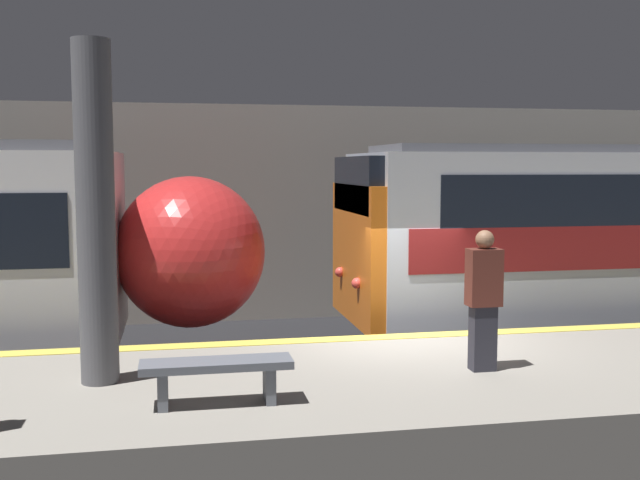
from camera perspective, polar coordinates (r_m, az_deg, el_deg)
The scene contains 6 objects.
ground_plane at distance 10.98m, azimuth 6.07°, elevation -12.63°, with size 120.00×120.00×0.00m, color black.
platform at distance 9.15m, azimuth 9.58°, elevation -12.91°, with size 40.00×3.70×1.09m.
station_rear_barrier at distance 16.87m, azimuth -0.39°, elevation 2.10°, with size 50.00×0.15×4.78m.
support_pillar_near at distance 8.40m, azimuth -16.72°, elevation 1.91°, with size 0.41×0.41×3.70m.
person_walking at distance 8.84m, azimuth 12.35°, elevation -4.27°, with size 0.38×0.24×1.63m.
platform_bench at distance 7.59m, azimuth -7.88°, elevation -9.89°, with size 1.50×0.40×0.45m.
Camera 1 is at (-3.08, -9.96, 3.44)m, focal length 42.00 mm.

